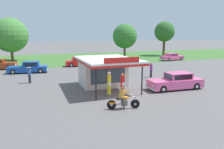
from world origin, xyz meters
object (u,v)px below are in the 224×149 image
object	(u,v)px
bystander_standing_back_lot	(29,75)
bystander_chatting_near_pumps	(151,70)
motorcycle_with_rider	(123,100)
parked_car_back_row_centre_right	(120,62)
parked_car_back_row_left	(29,68)
parked_car_second_row_spare	(172,57)
gas_pump_nearside	(109,85)
gas_pump_offside	(122,85)
featured_classic_sedan	(176,82)
parked_car_back_row_centre_left	(81,62)

from	to	relation	value
bystander_standing_back_lot	bystander_chatting_near_pumps	bearing A→B (deg)	-7.95
motorcycle_with_rider	bystander_chatting_near_pumps	world-z (taller)	bystander_chatting_near_pumps
motorcycle_with_rider	parked_car_back_row_centre_right	world-z (taller)	motorcycle_with_rider
parked_car_back_row_centre_right	parked_car_back_row_left	distance (m)	13.76
parked_car_second_row_spare	bystander_chatting_near_pumps	size ratio (longest dim) A/B	2.91
gas_pump_nearside	gas_pump_offside	distance (m)	1.24
gas_pump_nearside	parked_car_back_row_centre_right	size ratio (longest dim) A/B	0.40
motorcycle_with_rider	parked_car_second_row_spare	bearing A→B (deg)	47.03
motorcycle_with_rider	featured_classic_sedan	distance (m)	7.50
motorcycle_with_rider	parked_car_back_row_centre_left	bearing A→B (deg)	85.42
gas_pump_nearside	parked_car_back_row_left	distance (m)	15.35
bystander_chatting_near_pumps	parked_car_back_row_centre_right	bearing A→B (deg)	90.84
bystander_chatting_near_pumps	bystander_standing_back_lot	world-z (taller)	bystander_chatting_near_pumps
bystander_chatting_near_pumps	parked_car_second_row_spare	bearing A→B (deg)	45.71
gas_pump_offside	featured_classic_sedan	bearing A→B (deg)	-3.07
parked_car_back_row_centre_left	bystander_chatting_near_pumps	size ratio (longest dim) A/B	3.06
parked_car_back_row_left	bystander_chatting_near_pumps	xyz separation A→B (m)	(13.88, -8.54, 0.26)
parked_car_second_row_spare	bystander_standing_back_lot	world-z (taller)	bystander_standing_back_lot
parked_car_back_row_centre_right	parked_car_back_row_left	size ratio (longest dim) A/B	0.96
bystander_chatting_near_pumps	featured_classic_sedan	bearing A→B (deg)	-97.66
gas_pump_nearside	parked_car_back_row_left	bearing A→B (deg)	115.21
gas_pump_offside	parked_car_back_row_left	bearing A→B (deg)	119.24
gas_pump_nearside	parked_car_back_row_centre_left	bearing A→B (deg)	85.28
gas_pump_offside	motorcycle_with_rider	distance (m)	3.72
parked_car_back_row_centre_right	bystander_chatting_near_pumps	size ratio (longest dim) A/B	2.89
featured_classic_sedan	parked_car_back_row_left	world-z (taller)	featured_classic_sedan
gas_pump_nearside	featured_classic_sedan	bearing A→B (deg)	-2.50
motorcycle_with_rider	bystander_chatting_near_pumps	bearing A→B (deg)	49.15
parked_car_back_row_centre_right	parked_car_back_row_centre_left	bearing A→B (deg)	154.56
featured_classic_sedan	parked_car_back_row_left	xyz separation A→B (m)	(-13.12, 14.17, -0.03)
parked_car_back_row_centre_left	parked_car_back_row_left	world-z (taller)	parked_car_back_row_left
parked_car_back_row_centre_left	bystander_chatting_near_pumps	world-z (taller)	bystander_chatting_near_pumps
gas_pump_offside	featured_classic_sedan	xyz separation A→B (m)	(5.35, -0.29, -0.12)
parked_car_back_row_centre_right	bystander_chatting_near_pumps	distance (m)	9.35
gas_pump_nearside	gas_pump_offside	xyz separation A→B (m)	(1.24, -0.00, -0.11)
gas_pump_nearside	parked_car_back_row_centre_left	distance (m)	17.49
featured_classic_sedan	bystander_standing_back_lot	xyz separation A→B (m)	(-12.93, 7.54, 0.20)
parked_car_back_row_centre_left	bystander_chatting_near_pumps	xyz separation A→B (m)	(5.90, -12.09, 0.26)
gas_pump_nearside	bystander_standing_back_lot	size ratio (longest dim) A/B	1.19
gas_pump_offside	parked_car_back_row_left	world-z (taller)	gas_pump_offside
parked_car_second_row_spare	parked_car_back_row_left	bearing A→B (deg)	-169.89
gas_pump_offside	motorcycle_with_rider	bearing A→B (deg)	-113.24
parked_car_second_row_spare	parked_car_back_row_left	xyz separation A→B (m)	(-26.88, -4.79, 0.02)
featured_classic_sedan	parked_car_second_row_spare	distance (m)	23.43
parked_car_back_row_centre_right	bystander_standing_back_lot	xyz separation A→B (m)	(-13.55, -7.43, 0.25)
motorcycle_with_rider	featured_classic_sedan	bearing A→B (deg)	24.66
parked_car_second_row_spare	parked_car_back_row_left	size ratio (longest dim) A/B	0.96
motorcycle_with_rider	featured_classic_sedan	size ratio (longest dim) A/B	0.41
gas_pump_nearside	parked_car_back_row_centre_left	xyz separation A→B (m)	(1.44, 17.43, -0.24)
bystander_standing_back_lot	featured_classic_sedan	bearing A→B (deg)	-30.25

